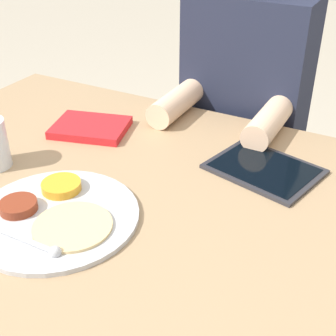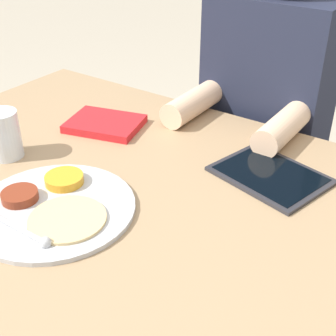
# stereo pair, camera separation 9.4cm
# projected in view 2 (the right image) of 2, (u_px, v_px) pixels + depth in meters

# --- Properties ---
(dining_table) EXTENTS (1.27, 0.90, 0.77)m
(dining_table) POSITION_uv_depth(u_px,v_px,m) (130.00, 312.00, 1.19)
(dining_table) COLOR #9E7F5B
(dining_table) RESTS_ON ground_plane
(thali_tray) EXTENTS (0.32, 0.32, 0.03)m
(thali_tray) POSITION_uv_depth(u_px,v_px,m) (54.00, 206.00, 0.91)
(thali_tray) COLOR #B7BABF
(thali_tray) RESTS_ON dining_table
(red_notebook) EXTENTS (0.22, 0.18, 0.02)m
(red_notebook) POSITION_uv_depth(u_px,v_px,m) (105.00, 124.00, 1.22)
(red_notebook) COLOR silver
(red_notebook) RESTS_ON dining_table
(tablet_device) EXTENTS (0.26, 0.23, 0.01)m
(tablet_device) POSITION_uv_depth(u_px,v_px,m) (270.00, 175.00, 1.02)
(tablet_device) COLOR #28282D
(tablet_device) RESTS_ON dining_table
(person_diner) EXTENTS (0.35, 0.42, 1.26)m
(person_diner) POSITION_uv_depth(u_px,v_px,m) (260.00, 152.00, 1.45)
(person_diner) COLOR black
(person_diner) RESTS_ON ground_plane
(drinking_glass) EXTENTS (0.08, 0.08, 0.11)m
(drinking_glass) POSITION_uv_depth(u_px,v_px,m) (4.00, 135.00, 1.07)
(drinking_glass) COLOR silver
(drinking_glass) RESTS_ON dining_table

